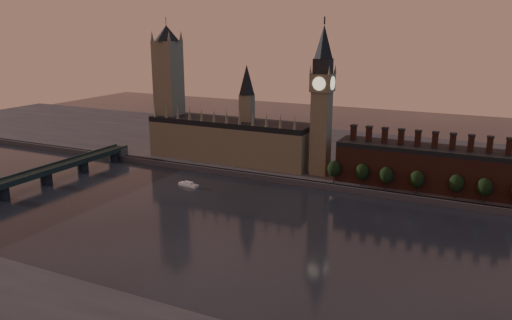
{
  "coord_description": "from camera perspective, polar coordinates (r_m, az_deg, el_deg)",
  "views": [
    {
      "loc": [
        117.61,
        -214.41,
        103.09
      ],
      "look_at": [
        -13.26,
        55.0,
        24.28
      ],
      "focal_mm": 35.0,
      "sensor_mm": 36.0,
      "label": 1
    }
  ],
  "objects": [
    {
      "name": "embankment_tree_4",
      "position": [
        322.86,
        21.9,
        -2.47
      ],
      "size": [
        8.6,
        8.6,
        14.88
      ],
      "color": "black",
      "rests_on": "north_bank"
    },
    {
      "name": "embankment_tree_5",
      "position": [
        321.69,
        24.66,
        -2.82
      ],
      "size": [
        8.6,
        8.6,
        14.88
      ],
      "color": "black",
      "rests_on": "north_bank"
    },
    {
      "name": "palace_of_westminster",
      "position": [
        385.0,
        -2.96,
        2.51
      ],
      "size": [
        130.0,
        30.3,
        74.0
      ],
      "color": "#756C53",
      "rests_on": "north_bank"
    },
    {
      "name": "big_ben",
      "position": [
        344.91,
        7.54,
        6.91
      ],
      "size": [
        15.0,
        15.0,
        107.0
      ],
      "color": "#756C53",
      "rests_on": "north_bank"
    },
    {
      "name": "victoria_tower",
      "position": [
        408.54,
        -9.94,
        8.34
      ],
      "size": [
        24.0,
        24.0,
        108.0
      ],
      "color": "#756C53",
      "rests_on": "north_bank"
    },
    {
      "name": "ground",
      "position": [
        265.39,
        -2.64,
        -8.13
      ],
      "size": [
        900.0,
        900.0,
        0.0
      ],
      "primitive_type": "plane",
      "color": "black",
      "rests_on": "ground"
    },
    {
      "name": "embankment_tree_2",
      "position": [
        326.13,
        14.64,
        -1.7
      ],
      "size": [
        8.6,
        8.6,
        14.88
      ],
      "color": "black",
      "rests_on": "north_bank"
    },
    {
      "name": "north_bank",
      "position": [
        421.98,
        8.96,
        0.7
      ],
      "size": [
        900.0,
        182.0,
        4.0
      ],
      "color": "#4D4D52",
      "rests_on": "ground"
    },
    {
      "name": "embankment_tree_1",
      "position": [
        330.34,
        12.05,
        -1.33
      ],
      "size": [
        8.6,
        8.6,
        14.88
      ],
      "color": "black",
      "rests_on": "north_bank"
    },
    {
      "name": "river_boat",
      "position": [
        341.26,
        -7.73,
        -2.78
      ],
      "size": [
        15.43,
        6.51,
        2.99
      ],
      "rotation": [
        0.0,
        0.0,
        -0.15
      ],
      "color": "silver",
      "rests_on": "ground"
    },
    {
      "name": "embankment_tree_0",
      "position": [
        334.46,
        8.91,
        -0.98
      ],
      "size": [
        8.6,
        8.6,
        14.88
      ],
      "color": "black",
      "rests_on": "north_bank"
    },
    {
      "name": "chimney_block",
      "position": [
        337.53,
        18.65,
        -0.68
      ],
      "size": [
        110.0,
        25.0,
        37.0
      ],
      "color": "#52291F",
      "rests_on": "north_bank"
    },
    {
      "name": "embankment_tree_3",
      "position": [
        323.32,
        17.92,
        -2.09
      ],
      "size": [
        8.6,
        8.6,
        14.88
      ],
      "color": "black",
      "rests_on": "north_bank"
    },
    {
      "name": "westminster_bridge",
      "position": [
        358.17,
        -25.26,
        -2.2
      ],
      "size": [
        14.0,
        200.0,
        11.55
      ],
      "color": "#1E2F2A",
      "rests_on": "ground"
    }
  ]
}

